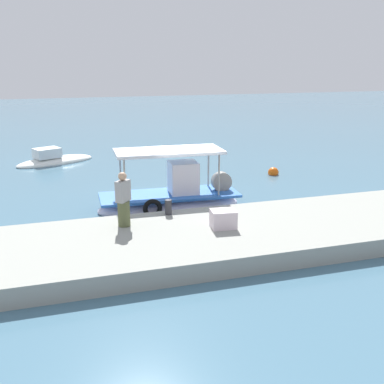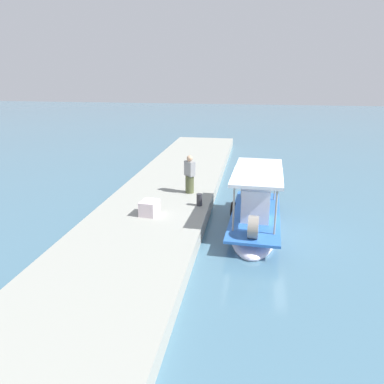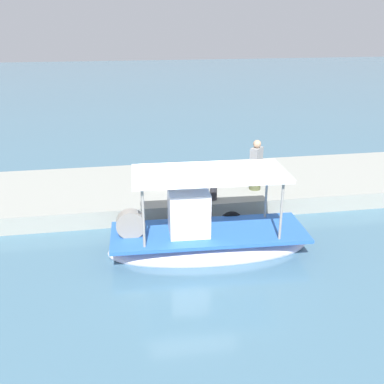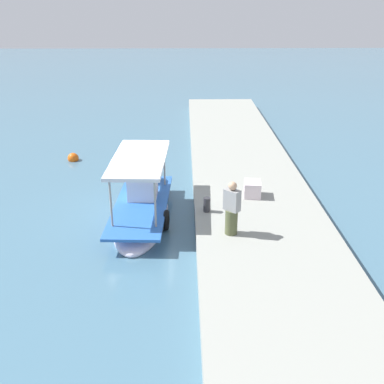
{
  "view_description": "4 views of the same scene",
  "coord_description": "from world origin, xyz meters",
  "views": [
    {
      "loc": [
        -5.01,
        -17.45,
        5.78
      ],
      "look_at": [
        -0.15,
        -1.71,
        1.09
      ],
      "focal_mm": 43.44,
      "sensor_mm": 36.0,
      "label": 1
    },
    {
      "loc": [
        13.14,
        -0.37,
        6.01
      ],
      "look_at": [
        -1.15,
        -2.79,
        1.21
      ],
      "focal_mm": 34.03,
      "sensor_mm": 36.0,
      "label": 2
    },
    {
      "loc": [
        1.79,
        11.11,
        6.33
      ],
      "look_at": [
        -0.47,
        -2.1,
        1.06
      ],
      "focal_mm": 42.04,
      "sensor_mm": 36.0,
      "label": 3
    },
    {
      "loc": [
        -16.0,
        -1.72,
        7.64
      ],
      "look_at": [
        -0.11,
        -1.99,
        0.84
      ],
      "focal_mm": 42.97,
      "sensor_mm": 36.0,
      "label": 4
    }
  ],
  "objects": [
    {
      "name": "ground_plane",
      "position": [
        0.0,
        0.0,
        0.0
      ],
      "size": [
        120.0,
        120.0,
        0.0
      ],
      "primitive_type": "plane",
      "color": "#456D83"
    },
    {
      "name": "dock_quay",
      "position": [
        0.0,
        -4.39,
        0.29
      ],
      "size": [
        36.0,
        4.63,
        0.58
      ],
      "primitive_type": "cube",
      "color": "#969990",
      "rests_on": "ground_plane"
    },
    {
      "name": "main_fishing_boat",
      "position": [
        -0.52,
        -0.13,
        0.43
      ],
      "size": [
        5.83,
        2.14,
        2.76
      ],
      "color": "silver",
      "rests_on": "ground_plane"
    },
    {
      "name": "fisherman_near_bollard",
      "position": [
        -2.92,
        -3.2,
        1.4
      ],
      "size": [
        0.56,
        0.56,
        1.79
      ],
      "color": "#4F5635",
      "rests_on": "dock_quay"
    },
    {
      "name": "mooring_bollard",
      "position": [
        -1.26,
        -2.49,
        0.85
      ],
      "size": [
        0.24,
        0.24,
        0.53
      ],
      "primitive_type": "cylinder",
      "color": "#2D2D33",
      "rests_on": "dock_quay"
    },
    {
      "name": "cargo_crate",
      "position": [
        0.09,
        -4.3,
        0.87
      ],
      "size": [
        0.84,
        0.7,
        0.58
      ],
      "primitive_type": "cube",
      "rotation": [
        0.0,
        0.0,
        3.04
      ],
      "color": "silver",
      "rests_on": "dock_quay"
    },
    {
      "name": "marker_buoy",
      "position": [
        6.03,
        3.9,
        0.11
      ],
      "size": [
        0.55,
        0.55,
        0.55
      ],
      "color": "#E35A12",
      "rests_on": "ground_plane"
    },
    {
      "name": "moored_boat_near",
      "position": [
        -4.88,
        10.29,
        0.14
      ],
      "size": [
        4.94,
        3.44,
        1.16
      ],
      "color": "white",
      "rests_on": "ground_plane"
    }
  ]
}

